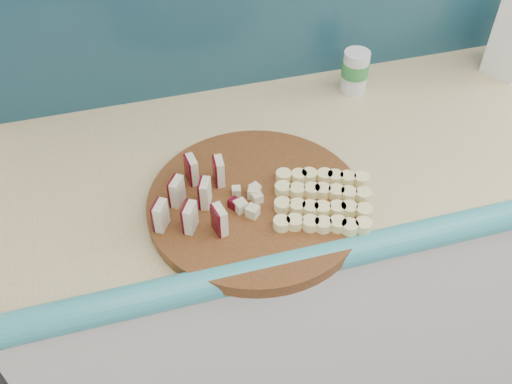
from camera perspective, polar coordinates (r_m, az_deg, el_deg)
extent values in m
cube|color=white|center=(1.76, 17.23, -5.00)|extent=(2.20, 0.60, 0.88)
cube|color=#DFC182|center=(1.46, 20.99, 6.58)|extent=(2.20, 0.60, 0.03)
cylinder|color=#4C2810|center=(1.13, 0.00, -1.20)|extent=(0.55, 0.55, 0.03)
cube|color=beige|center=(1.06, -9.45, -2.36)|extent=(0.03, 0.04, 0.06)
cube|color=#440410|center=(1.06, -9.95, -2.32)|extent=(0.02, 0.04, 0.06)
cube|color=beige|center=(1.10, -7.85, 0.03)|extent=(0.03, 0.04, 0.06)
cube|color=#440410|center=(1.10, -8.34, 0.06)|extent=(0.02, 0.04, 0.06)
cube|color=beige|center=(1.14, -6.37, 2.25)|extent=(0.03, 0.04, 0.06)
cube|color=#440410|center=(1.14, -6.85, 2.28)|extent=(0.02, 0.04, 0.06)
cube|color=beige|center=(1.05, -6.54, -2.56)|extent=(0.03, 0.04, 0.06)
cube|color=#440410|center=(1.05, -7.06, -2.52)|extent=(0.02, 0.04, 0.06)
cube|color=beige|center=(1.09, -5.04, -0.14)|extent=(0.03, 0.04, 0.06)
cube|color=#440410|center=(1.09, -5.54, -0.11)|extent=(0.02, 0.04, 0.06)
cube|color=beige|center=(1.13, -3.65, 2.10)|extent=(0.03, 0.04, 0.06)
cube|color=#440410|center=(1.13, -4.13, 2.13)|extent=(0.02, 0.04, 0.06)
cube|color=beige|center=(1.04, -3.58, -2.76)|extent=(0.03, 0.04, 0.06)
cube|color=#440410|center=(1.04, -4.11, -2.73)|extent=(0.02, 0.04, 0.06)
cube|color=#F0E5C0|center=(1.11, -0.86, -0.29)|extent=(0.02, 0.02, 0.02)
cube|color=#F0E5C0|center=(1.12, -0.63, 0.15)|extent=(0.02, 0.02, 0.02)
cube|color=#440410|center=(1.13, -1.19, 0.67)|extent=(0.02, 0.02, 0.02)
cube|color=#F0E5C0|center=(1.12, -1.68, 0.05)|extent=(0.02, 0.02, 0.02)
cube|color=#F0E5C0|center=(1.11, -2.32, -0.20)|extent=(0.02, 0.02, 0.02)
cube|color=#F0E5C0|center=(1.10, -2.45, -0.92)|extent=(0.02, 0.02, 0.02)
cube|color=#F0E5C0|center=(1.10, -1.39, -0.74)|extent=(0.02, 0.02, 0.02)
cube|color=#F0E5C0|center=(1.10, -0.61, -0.87)|extent=(0.02, 0.02, 0.02)
cylinder|color=#FAEB99|center=(1.06, 2.58, -3.01)|extent=(0.03, 0.03, 0.02)
cylinder|color=#FAEB99|center=(1.06, 3.97, -3.10)|extent=(0.03, 0.03, 0.02)
cylinder|color=#FAEB99|center=(1.06, 5.35, -3.18)|extent=(0.03, 0.03, 0.02)
cylinder|color=#FAEB99|center=(1.07, 6.74, -3.26)|extent=(0.03, 0.03, 0.02)
cylinder|color=#FAEB99|center=(1.07, 8.11, -3.34)|extent=(0.03, 0.03, 0.02)
cylinder|color=#FAEB99|center=(1.07, 9.49, -3.41)|extent=(0.03, 0.03, 0.02)
cylinder|color=#FAEB99|center=(1.07, 10.85, -3.49)|extent=(0.03, 0.03, 0.02)
cylinder|color=#FAEB99|center=(1.09, 2.70, -1.35)|extent=(0.03, 0.03, 0.02)
cylinder|color=#FAEB99|center=(1.09, 4.05, -1.43)|extent=(0.03, 0.03, 0.02)
cylinder|color=#FAEB99|center=(1.09, 5.40, -1.51)|extent=(0.03, 0.03, 0.02)
cylinder|color=#FAEB99|center=(1.09, 6.74, -1.59)|extent=(0.03, 0.03, 0.02)
cylinder|color=#FAEB99|center=(1.10, 8.08, -1.67)|extent=(0.03, 0.03, 0.02)
cylinder|color=#FAEB99|center=(1.10, 9.42, -1.75)|extent=(0.03, 0.03, 0.02)
cylinder|color=#FAEB99|center=(1.10, 10.75, -1.82)|extent=(0.03, 0.03, 0.02)
cylinder|color=#FAEB99|center=(1.12, 2.82, 0.23)|extent=(0.03, 0.03, 0.02)
cylinder|color=#FAEB99|center=(1.12, 4.13, 0.15)|extent=(0.03, 0.03, 0.02)
cylinder|color=#FAEB99|center=(1.12, 5.44, 0.07)|extent=(0.03, 0.03, 0.02)
cylinder|color=#FAEB99|center=(1.12, 6.75, -0.01)|extent=(0.03, 0.03, 0.02)
cylinder|color=#FAEB99|center=(1.13, 8.05, -0.09)|extent=(0.03, 0.03, 0.02)
cylinder|color=#FAEB99|center=(1.13, 9.35, -0.17)|extent=(0.03, 0.03, 0.02)
cylinder|color=#FAEB99|center=(1.13, 10.65, -0.24)|extent=(0.03, 0.03, 0.02)
cylinder|color=#FAEB99|center=(1.15, 2.93, 1.73)|extent=(0.03, 0.03, 0.02)
cylinder|color=#FAEB99|center=(1.15, 4.20, 1.65)|extent=(0.03, 0.03, 0.02)
cylinder|color=#FAEB99|center=(1.15, 5.48, 1.57)|extent=(0.03, 0.03, 0.02)
cylinder|color=#FAEB99|center=(1.16, 6.75, 1.49)|extent=(0.03, 0.03, 0.02)
cylinder|color=#FAEB99|center=(1.16, 8.02, 1.41)|extent=(0.03, 0.03, 0.02)
cylinder|color=#FAEB99|center=(1.16, 9.29, 1.33)|extent=(0.03, 0.03, 0.02)
cylinder|color=#FAEB99|center=(1.16, 10.55, 1.25)|extent=(0.03, 0.03, 0.02)
cylinder|color=silver|center=(1.44, 9.86, 11.76)|extent=(0.06, 0.06, 0.11)
cylinder|color=#308540|center=(1.43, 9.91, 12.06)|extent=(0.07, 0.07, 0.04)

